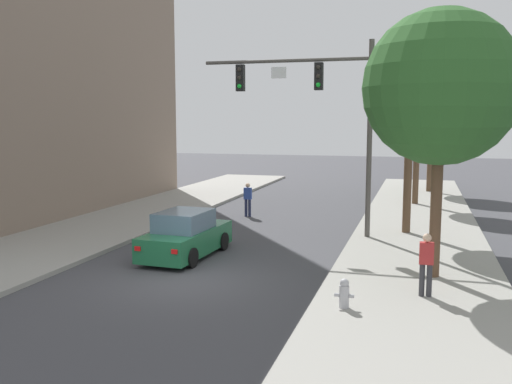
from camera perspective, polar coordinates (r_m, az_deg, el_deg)
ground_plane at (r=16.82m, az=-7.30°, el=-8.88°), size 120.00×120.00×0.00m
sidewalk_right at (r=15.50m, az=15.72°, el=-10.22°), size 5.00×60.00×0.15m
traffic_signal_mast at (r=22.41m, az=6.50°, el=8.96°), size 6.71×0.38×7.50m
car_lead_green at (r=19.60m, az=-7.05°, el=-4.39°), size 2.00×4.32×1.60m
pedestrian_crossing_road at (r=27.47m, az=-0.83°, el=-0.60°), size 0.36×0.22×1.64m
pedestrian_sidewalk_right_walker at (r=15.24m, az=16.70°, el=-6.69°), size 0.36×0.22×1.64m
fire_hydrant at (r=14.05m, az=8.84°, el=-10.01°), size 0.48×0.24×0.72m
street_tree_nearest at (r=16.88m, az=18.03°, el=9.89°), size 4.36×4.36×7.58m
street_tree_second at (r=23.42m, az=15.27°, el=10.44°), size 3.51×3.51×7.71m
street_tree_third at (r=31.78m, az=15.99°, el=9.19°), size 3.32×3.32×7.45m
street_tree_farthest at (r=37.59m, az=17.20°, el=7.56°), size 3.78×3.78×6.84m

